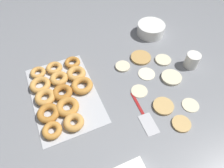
{
  "coord_description": "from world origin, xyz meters",
  "views": [
    {
      "loc": [
        0.5,
        -0.36,
        0.83
      ],
      "look_at": [
        -0.06,
        -0.11,
        0.04
      ],
      "focal_mm": 32.0,
      "sensor_mm": 36.0,
      "label": 1
    }
  ],
  "objects": [
    {
      "name": "donut_tray",
      "position": [
        -0.13,
        -0.36,
        0.02
      ],
      "size": [
        0.48,
        0.31,
        0.04
      ],
      "color": "silver",
      "rests_on": "ground_plane"
    },
    {
      "name": "pancake_3",
      "position": [
        0.14,
        0.07,
        0.01
      ],
      "size": [
        0.1,
        0.1,
        0.01
      ],
      "primitive_type": "cylinder",
      "color": "tan",
      "rests_on": "ground_plane"
    },
    {
      "name": "batter_bowl",
      "position": [
        -0.38,
        0.3,
        0.04
      ],
      "size": [
        0.17,
        0.17,
        0.07
      ],
      "color": "white",
      "rests_on": "ground_plane"
    },
    {
      "name": "pancake_0",
      "position": [
        0.0,
        0.21,
        0.01
      ],
      "size": [
        0.11,
        0.11,
        0.02
      ],
      "primitive_type": "cylinder",
      "color": "beige",
      "rests_on": "ground_plane"
    },
    {
      "name": "pancake_6",
      "position": [
        -0.08,
        0.1,
        0.0
      ],
      "size": [
        0.09,
        0.09,
        0.01
      ],
      "primitive_type": "cylinder",
      "color": "silver",
      "rests_on": "ground_plane"
    },
    {
      "name": "spatula",
      "position": [
        0.16,
        -0.04,
        0.0
      ],
      "size": [
        0.24,
        0.06,
        0.01
      ],
      "rotation": [
        0.0,
        0.0,
        6.24
      ],
      "color": "maroon",
      "rests_on": "ground_plane"
    },
    {
      "name": "pancake_1",
      "position": [
        0.18,
        0.2,
        0.0
      ],
      "size": [
        0.08,
        0.08,
        0.01
      ],
      "primitive_type": "cylinder",
      "color": "beige",
      "rests_on": "ground_plane"
    },
    {
      "name": "pancake_8",
      "position": [
        0.25,
        0.1,
        0.01
      ],
      "size": [
        0.09,
        0.09,
        0.01
      ],
      "primitive_type": "cylinder",
      "color": "tan",
      "rests_on": "ground_plane"
    },
    {
      "name": "pancake_7",
      "position": [
        -0.13,
        0.24,
        0.01
      ],
      "size": [
        0.09,
        0.09,
        0.01
      ],
      "primitive_type": "cylinder",
      "color": "beige",
      "rests_on": "ground_plane"
    },
    {
      "name": "ground_plane",
      "position": [
        0.0,
        0.0,
        0.0
      ],
      "size": [
        3.0,
        3.0,
        0.0
      ],
      "primitive_type": "plane",
      "color": "gray"
    },
    {
      "name": "pancake_4",
      "position": [
        -0.18,
        0.01,
        0.01
      ],
      "size": [
        0.08,
        0.08,
        0.01
      ],
      "primitive_type": "cylinder",
      "color": "beige",
      "rests_on": "ground_plane"
    },
    {
      "name": "pancake_5",
      "position": [
        0.01,
        0.01,
        0.0
      ],
      "size": [
        0.08,
        0.08,
        0.01
      ],
      "primitive_type": "cylinder",
      "color": "beige",
      "rests_on": "ground_plane"
    },
    {
      "name": "paper_cup",
      "position": [
        -0.04,
        0.36,
        0.04
      ],
      "size": [
        0.08,
        0.08,
        0.08
      ],
      "color": "white",
      "rests_on": "ground_plane"
    },
    {
      "name": "pancake_2",
      "position": [
        -0.2,
        0.13,
        0.01
      ],
      "size": [
        0.12,
        0.12,
        0.01
      ],
      "primitive_type": "cylinder",
      "color": "tan",
      "rests_on": "ground_plane"
    }
  ]
}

